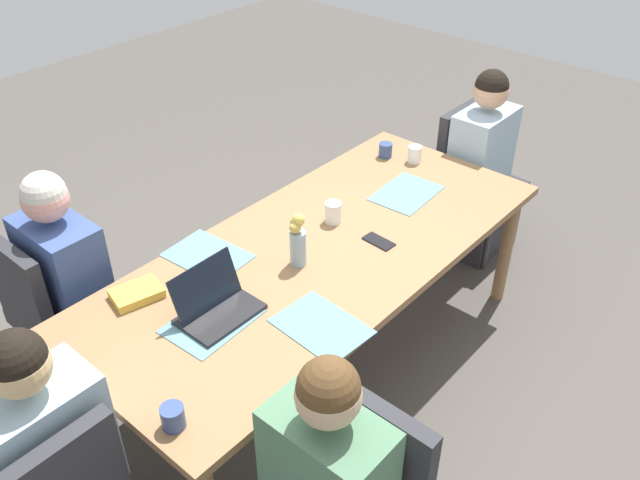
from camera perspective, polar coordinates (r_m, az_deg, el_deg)
ground_plane at (r=3.56m, az=0.00°, el=-10.48°), size 10.00×10.00×0.00m
dining_table at (r=3.11m, az=0.00°, el=-1.76°), size 2.35×1.02×0.74m
chair_near_left_near at (r=3.36m, az=-21.79°, el=-5.24°), size 0.44×0.44×0.90m
person_near_left_near at (r=3.33m, az=-20.29°, el=-4.75°), size 0.36×0.40×1.19m
chair_head_left_left_far at (r=4.27m, az=12.77°, el=5.62°), size 0.44×0.44×0.90m
person_head_left_left_far at (r=4.18m, az=13.28°, el=5.31°), size 0.40×0.36×1.19m
person_head_right_right_near at (r=2.63m, az=-21.35°, el=-18.27°), size 0.40×0.36×1.19m
flower_vase at (r=2.90m, az=-1.91°, el=0.07°), size 0.08×0.07×0.26m
placemat_near_left_near at (r=3.07m, az=-9.54°, el=-1.32°), size 0.29×0.38×0.00m
placemat_far_left_mid at (r=2.66m, az=0.12°, el=-7.35°), size 0.28×0.38×0.00m
placemat_head_left_left_far at (r=3.51m, az=7.35°, el=3.98°), size 0.38×0.28×0.00m
placemat_head_right_right_near at (r=2.72m, az=-9.11°, el=-6.87°), size 0.37×0.28×0.00m
laptop_head_right_right_near at (r=2.72m, az=-8.84°, el=-5.54°), size 0.32×0.22×0.21m
coffee_mug_near_left at (r=3.83m, az=5.59°, el=7.62°), size 0.08×0.08×0.08m
coffee_mug_near_right at (r=2.35m, az=-12.40°, el=-14.49°), size 0.08×0.08×0.09m
coffee_mug_centre_left at (r=3.23m, az=1.13°, el=2.37°), size 0.08×0.08×0.11m
coffee_mug_centre_right at (r=3.80m, az=8.06°, el=7.24°), size 0.08×0.08×0.09m
book_red_cover at (r=2.89m, az=-15.32°, el=-4.42°), size 0.23×0.18×0.04m
phone_black at (r=3.12m, az=5.02°, el=-0.12°), size 0.08×0.15×0.01m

